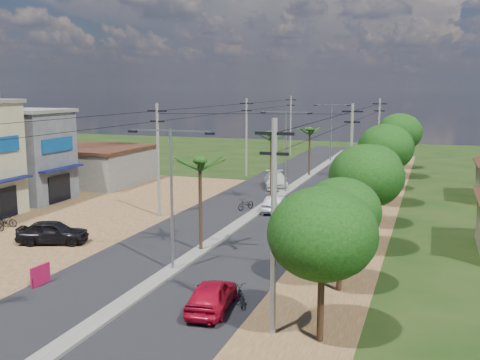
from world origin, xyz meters
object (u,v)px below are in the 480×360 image
object	(u,v)px
car_red_near	(212,296)
car_white_far	(276,181)
roadside_sign	(40,275)
car_silver_mid	(277,204)
moto_rider_east	(240,296)
car_parked_dark	(53,232)

from	to	relation	value
car_red_near	car_white_far	world-z (taller)	car_white_far
car_white_far	roadside_sign	size ratio (longest dim) A/B	3.98
car_silver_mid	moto_rider_east	world-z (taller)	car_silver_mid
car_parked_dark	moto_rider_east	distance (m)	16.25
moto_rider_east	roadside_sign	bearing A→B (deg)	-19.45
car_white_far	roadside_sign	xyz separation A→B (m)	(-3.88, -31.80, -0.22)
car_white_far	car_parked_dark	distance (m)	26.33
car_white_far	moto_rider_east	size ratio (longest dim) A/B	3.15
car_white_far	roadside_sign	distance (m)	32.04
car_white_far	roadside_sign	bearing A→B (deg)	-116.42
car_silver_mid	car_parked_dark	size ratio (longest dim) A/B	0.90
moto_rider_east	roadside_sign	world-z (taller)	roadside_sign
car_white_far	moto_rider_east	bearing A→B (deg)	-97.03
car_red_near	car_parked_dark	bearing A→B (deg)	-33.22
moto_rider_east	car_parked_dark	bearing A→B (deg)	-45.59
car_red_near	car_silver_mid	bearing A→B (deg)	-89.48
car_white_far	car_parked_dark	world-z (taller)	car_parked_dark
roadside_sign	moto_rider_east	bearing A→B (deg)	9.79
car_white_far	roadside_sign	world-z (taller)	car_white_far
roadside_sign	car_silver_mid	bearing A→B (deg)	76.62
car_white_far	car_silver_mid	bearing A→B (deg)	-93.47
car_silver_mid	roadside_sign	xyz separation A→B (m)	(-7.00, -20.92, -0.13)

